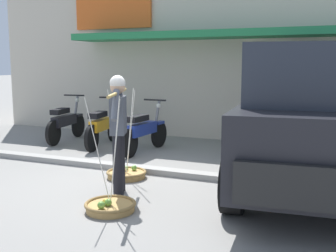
{
  "coord_description": "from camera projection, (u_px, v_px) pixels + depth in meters",
  "views": [
    {
      "loc": [
        3.11,
        -5.6,
        1.87
      ],
      "look_at": [
        0.48,
        0.6,
        0.85
      ],
      "focal_mm": 44.87,
      "sensor_mm": 36.0,
      "label": 1
    }
  ],
  "objects": [
    {
      "name": "ground_plane",
      "position": [
        125.0,
        183.0,
        6.58
      ],
      "size": [
        90.0,
        90.0,
        0.0
      ],
      "primitive_type": "plane",
      "color": "gray"
    },
    {
      "name": "fruit_basket_left_side",
      "position": [
        110.0,
        206.0,
        5.32
      ],
      "size": [
        0.66,
        0.66,
        1.45
      ],
      "color": "#B2894C",
      "rests_on": "ground"
    },
    {
      "name": "sidewalk_curb",
      "position": [
        145.0,
        170.0,
        7.21
      ],
      "size": [
        20.0,
        0.24,
        0.1
      ],
      "primitive_type": "cube",
      "color": "gray",
      "rests_on": "ground"
    },
    {
      "name": "motorcycle_third_in_row",
      "position": [
        144.0,
        131.0,
        8.75
      ],
      "size": [
        0.54,
        1.82,
        1.09
      ],
      "color": "black",
      "rests_on": "ground"
    },
    {
      "name": "fruit_vendor",
      "position": [
        118.0,
        126.0,
        5.96
      ],
      "size": [
        0.6,
        1.47,
        1.7
      ],
      "color": "black",
      "rests_on": "ground"
    },
    {
      "name": "motorcycle_nearest_shop",
      "position": [
        66.0,
        122.0,
        10.04
      ],
      "size": [
        0.54,
        1.81,
        1.09
      ],
      "color": "black",
      "rests_on": "ground"
    },
    {
      "name": "motorcycle_second_in_row",
      "position": [
        103.0,
        127.0,
        9.38
      ],
      "size": [
        0.54,
        1.81,
        1.09
      ],
      "color": "black",
      "rests_on": "ground"
    },
    {
      "name": "fruit_basket_right_side",
      "position": [
        127.0,
        173.0,
        6.87
      ],
      "size": [
        0.66,
        0.66,
        1.45
      ],
      "color": "#B2894C",
      "rests_on": "ground"
    },
    {
      "name": "parked_truck",
      "position": [
        315.0,
        113.0,
        6.22
      ],
      "size": [
        2.48,
        4.95,
        2.1
      ],
      "color": "black",
      "rests_on": "ground"
    },
    {
      "name": "storefront_building",
      "position": [
        245.0,
        55.0,
        12.24
      ],
      "size": [
        13.0,
        6.0,
        4.2
      ],
      "color": "beige",
      "rests_on": "ground"
    }
  ]
}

